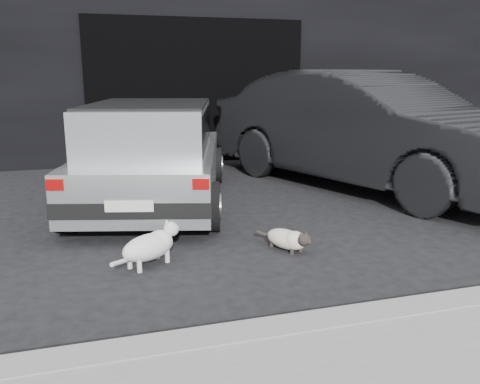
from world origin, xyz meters
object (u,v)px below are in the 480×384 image
object	(u,v)px
silver_hatchback	(153,149)
cat_siamese	(289,239)
second_car	(368,129)
cat_white	(152,245)

from	to	relation	value
silver_hatchback	cat_siamese	world-z (taller)	silver_hatchback
silver_hatchback	second_car	world-z (taller)	second_car
cat_siamese	cat_white	distance (m)	1.30
second_car	cat_siamese	distance (m)	3.18
second_car	cat_white	distance (m)	4.14
cat_white	silver_hatchback	bearing A→B (deg)	139.50
cat_siamese	silver_hatchback	bearing A→B (deg)	-88.11
silver_hatchback	cat_white	distance (m)	2.19
second_car	cat_siamese	world-z (taller)	second_car
silver_hatchback	cat_white	size ratio (longest dim) A/B	5.69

